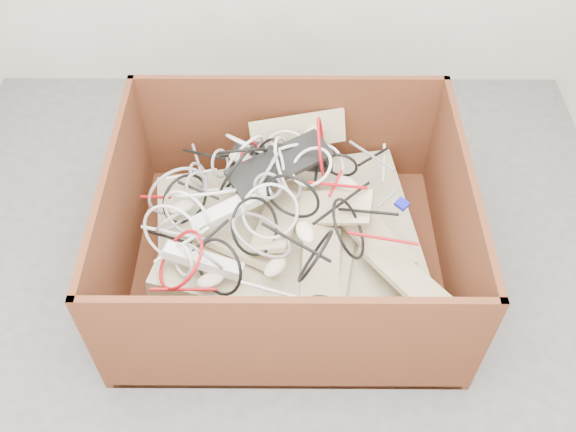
{
  "coord_description": "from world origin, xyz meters",
  "views": [
    {
      "loc": [
        0.06,
        -1.3,
        2.12
      ],
      "look_at": [
        0.05,
        0.26,
        0.3
      ],
      "focal_mm": 39.45,
      "sensor_mm": 36.0,
      "label": 1
    }
  ],
  "objects_px": {
    "power_strip_right": "(203,261)",
    "vga_plug": "(402,204)",
    "power_strip_left": "(232,208)",
    "cardboard_box": "(283,246)"
  },
  "relations": [
    {
      "from": "power_strip_left",
      "to": "vga_plug",
      "type": "relative_size",
      "value": 7.03
    },
    {
      "from": "power_strip_left",
      "to": "power_strip_right",
      "type": "relative_size",
      "value": 1.11
    },
    {
      "from": "cardboard_box",
      "to": "power_strip_left",
      "type": "height_order",
      "value": "cardboard_box"
    },
    {
      "from": "cardboard_box",
      "to": "vga_plug",
      "type": "distance_m",
      "value": 0.5
    },
    {
      "from": "vga_plug",
      "to": "cardboard_box",
      "type": "bearing_deg",
      "value": -135.74
    },
    {
      "from": "cardboard_box",
      "to": "power_strip_right",
      "type": "distance_m",
      "value": 0.4
    },
    {
      "from": "cardboard_box",
      "to": "power_strip_left",
      "type": "bearing_deg",
      "value": -176.5
    },
    {
      "from": "power_strip_left",
      "to": "power_strip_right",
      "type": "xyz_separation_m",
      "value": [
        -0.09,
        -0.21,
        -0.05
      ]
    },
    {
      "from": "cardboard_box",
      "to": "vga_plug",
      "type": "height_order",
      "value": "cardboard_box"
    },
    {
      "from": "power_strip_right",
      "to": "vga_plug",
      "type": "xyz_separation_m",
      "value": [
        0.72,
        0.24,
        0.03
      ]
    }
  ]
}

